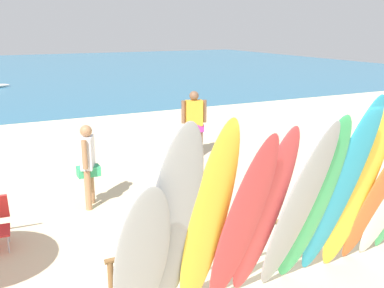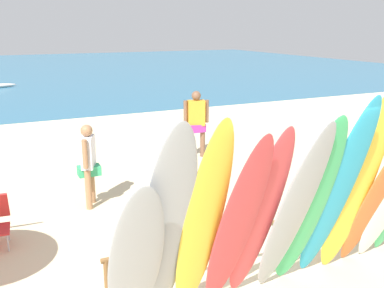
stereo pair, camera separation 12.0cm
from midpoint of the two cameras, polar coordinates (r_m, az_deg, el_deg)
name	(u,v)px [view 2 (the right image)]	position (r m, az deg, el deg)	size (l,w,h in m)	color
ground	(74,108)	(19.06, -15.00, 4.56)	(60.00, 60.00, 0.00)	beige
ocean_water	(30,70)	(36.59, -20.24, 9.02)	(60.00, 40.00, 0.02)	teal
surfboard_rack	(264,232)	(6.17, 9.90, -11.21)	(4.49, 0.07, 0.75)	brown
surfboard_grey_0	(135,263)	(4.64, -6.64, -15.17)	(0.57, 0.07, 2.15)	#999EA3
surfboard_grey_1	(166,232)	(4.60, -2.61, -11.35)	(0.55, 0.07, 2.72)	#999EA3
surfboard_yellow_2	(202,226)	(4.74, 2.05, -10.65)	(0.48, 0.08, 2.68)	yellow
surfboard_red_3	(236,228)	(4.93, 6.48, -10.78)	(0.50, 0.06, 2.54)	#D13D42
surfboard_red_4	(259,219)	(5.14, 9.37, -9.59)	(0.46, 0.08, 2.54)	#D13D42
surfboard_grey_5	(293,213)	(5.33, 13.63, -8.78)	(0.51, 0.08, 2.59)	#999EA3
surfboard_green_6	(308,207)	(5.51, 15.46, -7.88)	(0.54, 0.07, 2.61)	#38B266
surfboard_teal_7	(335,195)	(5.71, 18.77, -6.27)	(0.47, 0.08, 2.83)	#289EC6
surfboard_yellow_8	(355,188)	(5.99, 21.02, -5.44)	(0.55, 0.06, 2.78)	yellow
surfboard_orange_9	(375,201)	(6.43, 23.22, -6.81)	(0.52, 0.08, 2.26)	orange
beachgoer_near_rack	(196,119)	(11.29, 0.85, 3.22)	(0.64, 0.33, 1.74)	brown
beachgoer_strolling	(88,160)	(8.37, -12.96, -2.04)	(0.41, 0.56, 1.59)	#9E704C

